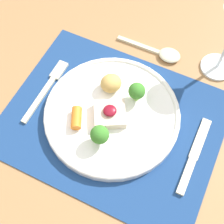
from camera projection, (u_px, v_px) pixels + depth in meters
ground_plane at (112, 199)px, 1.38m from camera, size 8.00×8.00×0.00m
dining_table at (113, 137)px, 0.77m from camera, size 1.26×1.28×0.78m
placemat at (113, 121)px, 0.69m from camera, size 0.47×0.37×0.00m
dinner_plate at (112, 113)px, 0.68m from camera, size 0.30×0.30×0.07m
fork at (48, 86)px, 0.73m from camera, size 0.02×0.18×0.01m
knife at (192, 160)px, 0.64m from camera, size 0.02×0.18×0.01m
spoon at (164, 53)px, 0.77m from camera, size 0.17×0.05×0.02m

